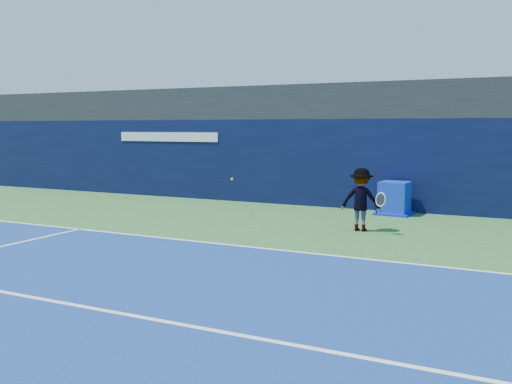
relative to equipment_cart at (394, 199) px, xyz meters
The scene contains 8 objects.
ground 9.64m from the equipment_cart, 101.75° to the right, with size 80.00×80.00×0.00m, color #316A2F.
baseline 6.74m from the equipment_cart, 106.97° to the right, with size 24.00×0.10×0.01m, color white.
service_line 11.60m from the equipment_cart, 99.74° to the right, with size 24.00×0.10×0.01m, color white.
stadium_band 4.24m from the equipment_cart, 133.43° to the left, with size 36.00×3.00×1.20m, color black.
back_wall_assembly 2.46m from the equipment_cart, 151.40° to the left, with size 36.00×1.03×3.00m.
equipment_cart is the anchor object (origin of this frame).
tennis_player 3.28m from the equipment_cart, 92.66° to the right, with size 1.30×0.72×1.66m.
tennis_ball 5.22m from the equipment_cart, 142.12° to the right, with size 0.07×0.07×0.07m.
Camera 1 is at (5.92, -8.39, 2.74)m, focal length 40.00 mm.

